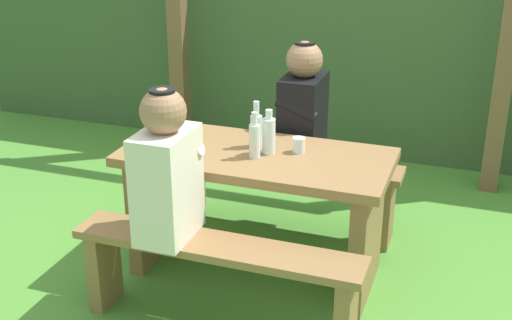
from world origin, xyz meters
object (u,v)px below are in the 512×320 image
bench_far (286,179)px  person_black_coat (303,108)px  bottle_right (255,139)px  picnic_table (256,192)px  person_white_shirt (167,170)px  bottle_center (269,135)px  drinking_glass (299,145)px  bottle_left (256,129)px  bench_near (217,268)px

bench_far → person_black_coat: bearing=-2.0°
bottle_right → bench_far: bearing=91.3°
picnic_table → person_white_shirt: person_white_shirt is taller
picnic_table → bottle_center: (0.06, 0.02, 0.32)m
person_black_coat → drinking_glass: bearing=-76.6°
bench_far → person_white_shirt: size_ratio=1.95×
bottle_left → bottle_right: 0.15m
bottle_left → bottle_center: size_ratio=1.06×
bench_far → bottle_right: size_ratio=5.80×
picnic_table → person_black_coat: person_black_coat is taller
bottle_right → picnic_table: bearing=102.8°
person_white_shirt → bottle_center: bearing=61.6°
bench_near → drinking_glass: size_ratio=17.45×
person_white_shirt → bottle_center: 0.64m
picnic_table → drinking_glass: (0.21, 0.08, 0.26)m
bench_near → person_black_coat: person_black_coat is taller
bench_near → picnic_table: bearing=90.0°
bottle_left → bottle_right: size_ratio=1.04×
person_white_shirt → drinking_glass: (0.45, 0.62, -0.05)m
bottle_left → bench_near: bearing=-87.5°
person_white_shirt → bottle_left: (0.21, 0.63, 0.01)m
bench_near → bottle_center: 0.74m
person_white_shirt → drinking_glass: size_ratio=8.97×
bottle_center → drinking_glass: bearing=24.1°
bench_near → person_white_shirt: person_white_shirt is taller
bench_far → drinking_glass: bearing=-66.1°
person_white_shirt → bench_far: bearing=77.6°
bottle_left → bottle_right: (0.04, -0.14, 0.00)m
bench_near → bottle_center: size_ratio=5.93×
bench_near → bench_far: same height
person_black_coat → bottle_center: (-0.03, -0.53, 0.01)m
bench_near → bottle_right: 0.68m
picnic_table → bench_far: (0.00, 0.55, -0.15)m
bench_far → bottle_left: bottle_left is taller
bench_far → bottle_right: 0.77m
person_black_coat → picnic_table: bearing=-100.1°
picnic_table → bottle_right: bottle_right is taller
bottle_right → person_black_coat: bearing=82.2°
drinking_glass → bottle_right: bearing=-143.7°
picnic_table → bottle_left: bearing=108.4°
picnic_table → bottle_right: bearing=-77.2°
bench_near → person_white_shirt: (-0.24, 0.00, 0.46)m
person_black_coat → bottle_left: person_black_coat is taller
bench_far → bottle_center: bearing=-83.1°
person_white_shirt → bottle_right: 0.54m
bench_near → bottle_right: bottle_right is taller
bench_far → bottle_left: bearing=-93.5°
bench_near → bottle_center: (0.06, 0.56, 0.48)m
bottle_center → bench_near: bearing=-96.4°
picnic_table → drinking_glass: drinking_glass is taller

